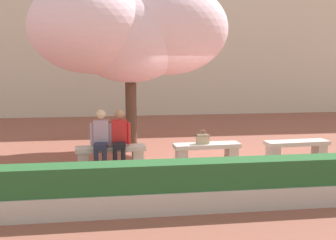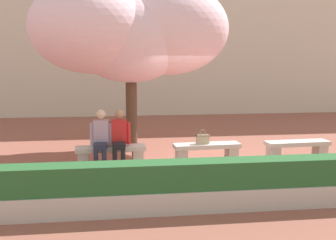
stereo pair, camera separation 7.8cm
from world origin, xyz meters
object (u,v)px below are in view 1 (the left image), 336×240
person_seated_right (119,136)px  cherry_tree_main (130,32)px  stone_bench_west_end (111,153)px  person_seated_left (101,136)px  stone_bench_center (297,147)px  handbag (203,138)px  stone_bench_near_west (207,150)px

person_seated_right → cherry_tree_main: (0.35, 1.55, 2.42)m
stone_bench_west_end → person_seated_left: size_ratio=1.24×
stone_bench_west_end → person_seated_left: bearing=-165.6°
stone_bench_center → stone_bench_west_end: bearing=180.0°
stone_bench_west_end → cherry_tree_main: (0.55, 1.49, 2.82)m
stone_bench_west_end → cherry_tree_main: size_ratio=0.31×
person_seated_right → person_seated_left: bearing=180.0°
person_seated_left → person_seated_right: (0.41, -0.00, 0.00)m
person_seated_left → cherry_tree_main: size_ratio=0.25×
cherry_tree_main → handbag: bearing=-43.5°
stone_bench_west_end → person_seated_right: person_seated_right is taller
person_seated_right → stone_bench_west_end: bearing=165.0°
person_seated_left → handbag: person_seated_left is taller
stone_bench_west_end → person_seated_right: bearing=-15.0°
stone_bench_west_end → person_seated_right: (0.20, -0.05, 0.40)m
stone_bench_near_west → stone_bench_center: bearing=-0.0°
stone_bench_center → cherry_tree_main: size_ratio=0.31×
person_seated_left → cherry_tree_main: cherry_tree_main is taller
stone_bench_near_west → handbag: size_ratio=4.70×
stone_bench_near_west → cherry_tree_main: bearing=138.6°
person_seated_left → stone_bench_west_end: bearing=14.4°
person_seated_right → cherry_tree_main: 2.89m
person_seated_left → handbag: bearing=1.0°
stone_bench_near_west → person_seated_right: bearing=-178.5°
person_seated_right → handbag: (1.94, 0.04, -0.12)m
stone_bench_center → person_seated_left: size_ratio=1.24×
stone_bench_center → cherry_tree_main: bearing=159.3°
stone_bench_center → handbag: size_ratio=4.70×
handbag → stone_bench_center: bearing=0.3°
person_seated_right → cherry_tree_main: cherry_tree_main is taller
person_seated_right → handbag: bearing=1.2°
stone_bench_near_west → stone_bench_center: 2.25m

